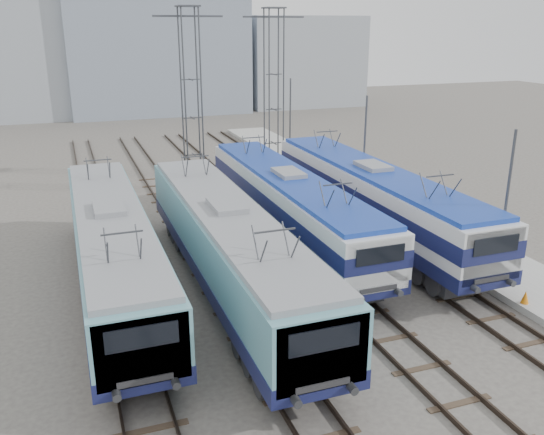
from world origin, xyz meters
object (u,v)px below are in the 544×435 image
(locomotive_center_right, at_px, (290,202))
(mast_rear, at_px, (290,124))
(locomotive_center_left, at_px, (229,244))
(catenary_tower_west, at_px, (191,93))
(catenary_tower_east, at_px, (274,86))
(mast_front, at_px, (505,214))
(mast_mid, at_px, (364,155))
(locomotive_far_right, at_px, (373,195))
(locomotive_far_left, at_px, (113,246))
(safety_cone, at_px, (525,297))

(locomotive_center_right, bearing_deg, mast_rear, 68.32)
(locomotive_center_left, relative_size, catenary_tower_west, 1.57)
(mast_rear, bearing_deg, catenary_tower_east, -136.40)
(mast_front, distance_m, mast_mid, 12.00)
(locomotive_far_right, height_order, mast_rear, mast_rear)
(locomotive_far_left, xyz_separation_m, locomotive_center_right, (9.00, 2.97, 0.06))
(catenary_tower_west, bearing_deg, mast_mid, -42.93)
(locomotive_center_left, distance_m, mast_mid, 13.89)
(safety_cone, bearing_deg, locomotive_far_right, 100.63)
(catenary_tower_east, bearing_deg, safety_cone, -85.20)
(mast_front, xyz_separation_m, safety_cone, (-0.10, -1.82, -2.93))
(locomotive_far_left, xyz_separation_m, catenary_tower_east, (13.25, 16.95, 4.37))
(locomotive_center_right, xyz_separation_m, safety_cone, (6.25, -9.85, -1.77))
(locomotive_center_right, height_order, mast_rear, mast_rear)
(catenary_tower_west, distance_m, mast_rear, 9.99)
(mast_front, relative_size, mast_mid, 1.00)
(catenary_tower_east, bearing_deg, catenary_tower_west, -162.90)
(locomotive_center_left, xyz_separation_m, catenary_tower_west, (2.25, 16.60, 4.30))
(mast_front, xyz_separation_m, mast_mid, (0.00, 12.00, 0.00))
(mast_mid, bearing_deg, catenary_tower_east, 101.86)
(mast_mid, bearing_deg, mast_rear, 90.00)
(catenary_tower_west, distance_m, safety_cone, 24.20)
(locomotive_far_left, height_order, mast_rear, mast_rear)
(catenary_tower_east, bearing_deg, locomotive_center_right, -106.92)
(mast_front, bearing_deg, locomotive_center_left, 162.60)
(catenary_tower_east, relative_size, mast_mid, 1.71)
(safety_cone, bearing_deg, catenary_tower_east, 94.80)
(catenary_tower_west, relative_size, mast_mid, 1.71)
(locomotive_far_left, height_order, catenary_tower_east, catenary_tower_east)
(catenary_tower_east, xyz_separation_m, mast_rear, (2.10, 2.00, -3.14))
(locomotive_center_left, xyz_separation_m, catenary_tower_east, (8.75, 18.60, 4.30))
(locomotive_far_left, distance_m, mast_rear, 24.41)
(locomotive_far_left, bearing_deg, mast_rear, 50.99)
(locomotive_far_left, distance_m, locomotive_center_right, 9.48)
(catenary_tower_west, bearing_deg, mast_front, -66.73)
(mast_mid, bearing_deg, locomotive_far_right, -112.34)
(mast_rear, bearing_deg, locomotive_far_left, -129.01)
(mast_front, relative_size, mast_rear, 1.00)
(locomotive_far_right, height_order, catenary_tower_west, catenary_tower_west)
(catenary_tower_west, relative_size, catenary_tower_east, 1.00)
(locomotive_center_left, relative_size, safety_cone, 35.23)
(locomotive_center_left, xyz_separation_m, mast_mid, (10.85, 8.60, 1.16))
(locomotive_center_left, height_order, catenary_tower_west, catenary_tower_west)
(locomotive_center_right, xyz_separation_m, locomotive_far_right, (4.50, -0.53, 0.07))
(locomotive_center_left, distance_m, catenary_tower_west, 17.30)
(catenary_tower_west, relative_size, mast_front, 1.71)
(locomotive_far_left, relative_size, safety_cone, 34.14)
(locomotive_center_left, height_order, mast_mid, mast_mid)
(catenary_tower_west, height_order, catenary_tower_east, same)
(locomotive_far_left, distance_m, safety_cone, 16.82)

